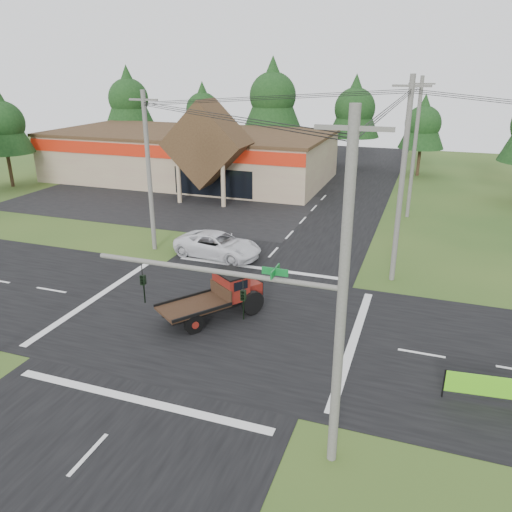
% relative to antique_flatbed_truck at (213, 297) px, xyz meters
% --- Properties ---
extents(ground, '(120.00, 120.00, 0.00)m').
position_rel_antique_flatbed_truck_xyz_m(ground, '(0.03, -0.09, -1.12)').
color(ground, '#274819').
rests_on(ground, ground).
extents(road_ns, '(12.00, 120.00, 0.02)m').
position_rel_antique_flatbed_truck_xyz_m(road_ns, '(0.03, -0.09, -1.11)').
color(road_ns, black).
rests_on(road_ns, ground).
extents(road_ew, '(120.00, 12.00, 0.02)m').
position_rel_antique_flatbed_truck_xyz_m(road_ew, '(0.03, -0.09, -1.11)').
color(road_ew, black).
rests_on(road_ew, ground).
extents(parking_apron, '(28.00, 14.00, 0.02)m').
position_rel_antique_flatbed_truck_xyz_m(parking_apron, '(-13.97, 18.91, -1.11)').
color(parking_apron, black).
rests_on(parking_apron, ground).
extents(cvs_building, '(30.40, 18.20, 9.19)m').
position_rel_antique_flatbed_truck_xyz_m(cvs_building, '(-15.68, 29.48, 1.66)').
color(cvs_building, '#A0826C').
rests_on(cvs_building, ground).
extents(traffic_signal_mast, '(8.12, 0.24, 7.00)m').
position_rel_antique_flatbed_truck_xyz_m(traffic_signal_mast, '(5.84, -7.59, 3.30)').
color(traffic_signal_mast, '#595651').
rests_on(traffic_signal_mast, ground).
extents(utility_pole_nr, '(2.00, 0.30, 11.00)m').
position_rel_antique_flatbed_truck_xyz_m(utility_pole_nr, '(7.53, -7.59, 4.52)').
color(utility_pole_nr, '#595651').
rests_on(utility_pole_nr, ground).
extents(utility_pole_nw, '(2.00, 0.30, 10.50)m').
position_rel_antique_flatbed_truck_xyz_m(utility_pole_nw, '(-7.97, 7.91, 4.27)').
color(utility_pole_nw, '#595651').
rests_on(utility_pole_nw, ground).
extents(utility_pole_ne, '(2.00, 0.30, 11.50)m').
position_rel_antique_flatbed_truck_xyz_m(utility_pole_ne, '(8.03, 7.91, 4.77)').
color(utility_pole_ne, '#595651').
rests_on(utility_pole_ne, ground).
extents(utility_pole_n, '(2.00, 0.30, 11.20)m').
position_rel_antique_flatbed_truck_xyz_m(utility_pole_n, '(8.03, 21.91, 4.62)').
color(utility_pole_n, '#595651').
rests_on(utility_pole_n, ground).
extents(tree_row_a, '(6.72, 6.72, 12.12)m').
position_rel_antique_flatbed_truck_xyz_m(tree_row_a, '(-29.97, 39.91, 6.93)').
color(tree_row_a, '#332316').
rests_on(tree_row_a, ground).
extents(tree_row_b, '(5.60, 5.60, 10.10)m').
position_rel_antique_flatbed_truck_xyz_m(tree_row_b, '(-19.97, 41.91, 5.58)').
color(tree_row_b, '#332316').
rests_on(tree_row_b, ground).
extents(tree_row_c, '(7.28, 7.28, 13.13)m').
position_rel_antique_flatbed_truck_xyz_m(tree_row_c, '(-9.97, 40.91, 7.60)').
color(tree_row_c, '#332316').
rests_on(tree_row_c, ground).
extents(tree_row_d, '(6.16, 6.16, 11.11)m').
position_rel_antique_flatbed_truck_xyz_m(tree_row_d, '(0.03, 41.91, 6.25)').
color(tree_row_d, '#332316').
rests_on(tree_row_d, ground).
extents(tree_row_e, '(5.04, 5.04, 9.09)m').
position_rel_antique_flatbed_truck_xyz_m(tree_row_e, '(8.03, 39.91, 4.91)').
color(tree_row_e, '#332316').
rests_on(tree_row_e, ground).
extents(tree_side_w, '(5.60, 5.60, 10.10)m').
position_rel_antique_flatbed_truck_xyz_m(tree_side_w, '(-31.97, 19.91, 5.58)').
color(tree_side_w, '#332316').
rests_on(tree_side_w, ground).
extents(antique_flatbed_truck, '(4.79, 5.56, 2.24)m').
position_rel_antique_flatbed_truck_xyz_m(antique_flatbed_truck, '(0.00, 0.00, 0.00)').
color(antique_flatbed_truck, '#57170C').
rests_on(antique_flatbed_truck, ground).
extents(roadside_banner, '(3.60, 0.48, 1.23)m').
position_rel_antique_flatbed_truck_xyz_m(roadside_banner, '(12.63, -2.85, -0.51)').
color(roadside_banner, '#5BC31A').
rests_on(roadside_banner, ground).
extents(white_pickup, '(6.09, 3.35, 1.61)m').
position_rel_antique_flatbed_truck_xyz_m(white_pickup, '(-3.21, 8.00, -0.32)').
color(white_pickup, white).
rests_on(white_pickup, ground).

